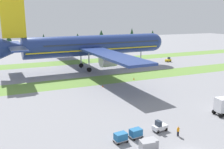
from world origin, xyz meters
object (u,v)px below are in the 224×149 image
airliner (91,45)px  taxiway_marker_0 (134,79)px  cargo_dolly_second (121,137)px  uld_container_1 (147,146)px  uld_container_0 (150,145)px  taxiway_marker_1 (103,86)px  cargo_dolly_lead (136,133)px  pushback_tractor (168,60)px  baggage_tug (160,127)px  ground_crew_marshaller (178,131)px

airliner → taxiway_marker_0: (7.00, -20.57, -8.66)m
airliner → cargo_dolly_second: airliner is taller
cargo_dolly_second → uld_container_1: size_ratio=1.17×
uld_container_0 → taxiway_marker_1: 34.95m
cargo_dolly_lead → cargo_dolly_second: size_ratio=1.00×
airliner → uld_container_1: airliner is taller
uld_container_0 → taxiway_marker_0: bearing=64.9°
cargo_dolly_lead → pushback_tractor: pushback_tractor is taller
airliner → uld_container_0: (-10.96, -58.94, -8.12)m
airliner → cargo_dolly_lead: size_ratio=32.70×
baggage_tug → taxiway_marker_0: baggage_tug is taller
uld_container_0 → taxiway_marker_1: bearing=80.3°
pushback_tractor → taxiway_marker_1: (-40.92, -25.89, -0.54)m
airliner → uld_container_1: 60.88m
cargo_dolly_lead → pushback_tractor: (46.96, 56.17, -0.10)m
baggage_tug → cargo_dolly_lead: 5.03m
pushback_tractor → taxiway_marker_0: bearing=125.1°
baggage_tug → pushback_tractor: size_ratio=1.03×
cargo_dolly_lead → uld_container_0: (0.15, -4.16, -0.07)m
uld_container_0 → pushback_tractor: bearing=52.2°
baggage_tug → taxiway_marker_0: size_ratio=4.51×
ground_crew_marshaller → taxiway_marker_0: (11.37, 36.45, -0.64)m
cargo_dolly_second → ground_crew_marshaller: size_ratio=1.35×
baggage_tug → uld_container_1: bearing=-54.4°
uld_container_1 → cargo_dolly_second: bearing=119.5°
cargo_dolly_lead → taxiway_marker_0: bearing=145.9°
airliner → taxiway_marker_1: size_ratio=140.85×
cargo_dolly_second → uld_container_0: bearing=32.1°
baggage_tug → cargo_dolly_lead: baggage_tug is taller
cargo_dolly_second → uld_container_1: uld_container_1 is taller
baggage_tug → taxiway_marker_1: 29.76m
airliner → pushback_tractor: airliner is taller
uld_container_0 → airliner: bearing=79.5°
uld_container_0 → taxiway_marker_0: size_ratio=3.31×
taxiway_marker_0 → taxiway_marker_1: 12.70m
ground_crew_marshaller → baggage_tug: bearing=-63.3°
baggage_tug → uld_container_1: (-5.55, -4.97, 0.05)m
baggage_tug → cargo_dolly_second: (-7.88, -0.86, 0.10)m
cargo_dolly_lead → cargo_dolly_second: same height
baggage_tug → ground_crew_marshaller: size_ratio=1.57×
airliner → uld_container_1: size_ratio=38.42×
baggage_tug → cargo_dolly_lead: size_ratio=1.16×
airliner → baggage_tug: size_ratio=28.19×
airliner → baggage_tug: airliner is taller
airliner → pushback_tractor: (35.85, 1.40, -8.15)m
baggage_tug → pushback_tractor: bearing=136.8°
pushback_tractor → baggage_tug: bearing=140.7°
taxiway_marker_0 → airliner: bearing=108.8°
baggage_tug → ground_crew_marshaller: 3.29m
cargo_dolly_second → taxiway_marker_1: 31.87m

